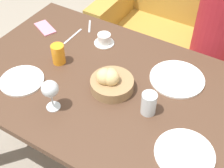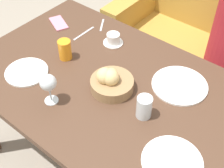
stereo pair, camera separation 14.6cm
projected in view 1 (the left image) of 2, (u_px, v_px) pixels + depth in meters
ground_plane at (114, 165)px, 2.01m from camera, size 10.00×10.00×0.00m
dining_table at (114, 98)px, 1.56m from camera, size 1.50×0.91×0.72m
couch at (194, 50)px, 2.33m from camera, size 1.44×0.70×0.90m
seated_person at (217, 45)px, 2.03m from camera, size 0.33×0.43×1.26m
bread_basket at (111, 82)px, 1.46m from camera, size 0.21×0.21×0.12m
plate_near_left at (22, 80)px, 1.52m from camera, size 0.22×0.22×0.01m
plate_near_right at (184, 154)px, 1.22m from camera, size 0.24×0.24×0.01m
plate_far_center at (177, 79)px, 1.53m from camera, size 0.27×0.27×0.01m
juice_glass at (58, 54)px, 1.59m from camera, size 0.07×0.07×0.11m
water_tumbler at (149, 103)px, 1.35m from camera, size 0.07×0.07×0.11m
wine_glass at (50, 90)px, 1.32m from camera, size 0.08×0.08×0.16m
coffee_cup at (104, 39)px, 1.72m from camera, size 0.11×0.11×0.06m
fork_silver at (73, 36)px, 1.78m from camera, size 0.01×0.17×0.00m
spoon_coffee at (90, 26)px, 1.85m from camera, size 0.08×0.11×0.00m
cell_phone at (45, 28)px, 1.84m from camera, size 0.17×0.13×0.01m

